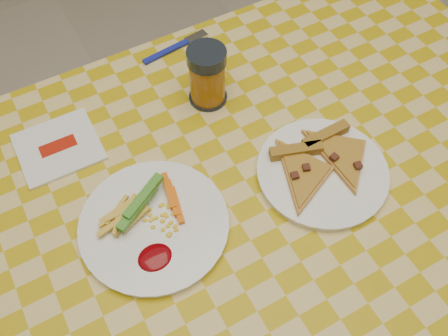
{
  "coord_description": "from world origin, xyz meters",
  "views": [
    {
      "loc": [
        -0.26,
        -0.36,
        1.5
      ],
      "look_at": [
        -0.03,
        0.06,
        0.78
      ],
      "focal_mm": 40.0,
      "sensor_mm": 36.0,
      "label": 1
    }
  ],
  "objects_px": {
    "table": "(253,215)",
    "plate_right": "(322,173)",
    "plate_left": "(154,226)",
    "drink_glass": "(207,76)"
  },
  "relations": [
    {
      "from": "table",
      "to": "drink_glass",
      "type": "xyz_separation_m",
      "value": [
        0.03,
        0.24,
        0.13
      ]
    },
    {
      "from": "plate_left",
      "to": "drink_glass",
      "type": "relative_size",
      "value": 1.99
    },
    {
      "from": "table",
      "to": "plate_right",
      "type": "bearing_deg",
      "value": -9.43
    },
    {
      "from": "table",
      "to": "plate_right",
      "type": "relative_size",
      "value": 5.63
    },
    {
      "from": "plate_left",
      "to": "table",
      "type": "bearing_deg",
      "value": -8.74
    },
    {
      "from": "drink_glass",
      "to": "plate_left",
      "type": "bearing_deg",
      "value": -135.29
    },
    {
      "from": "plate_left",
      "to": "plate_right",
      "type": "relative_size",
      "value": 1.07
    },
    {
      "from": "plate_left",
      "to": "plate_right",
      "type": "height_order",
      "value": "same"
    },
    {
      "from": "table",
      "to": "plate_left",
      "type": "height_order",
      "value": "plate_left"
    },
    {
      "from": "plate_left",
      "to": "plate_right",
      "type": "distance_m",
      "value": 0.31
    }
  ]
}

